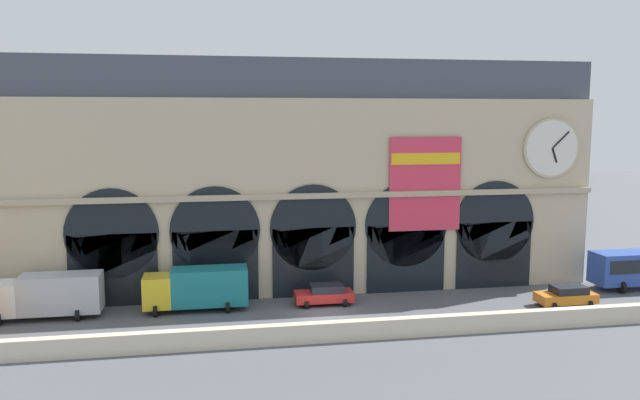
{
  "coord_description": "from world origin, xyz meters",
  "views": [
    {
      "loc": [
        -7.82,
        -42.84,
        14.25
      ],
      "look_at": [
        0.54,
        5.0,
        7.68
      ],
      "focal_mm": 35.32,
      "sensor_mm": 36.0,
      "label": 1
    }
  ],
  "objects_px": {
    "box_truck_midwest": "(197,288)",
    "box_truck_west": "(48,295)",
    "car_center": "(325,294)",
    "car_east": "(567,295)"
  },
  "relations": [
    {
      "from": "car_center",
      "to": "car_east",
      "type": "xyz_separation_m",
      "value": [
        17.87,
        -3.47,
        0.0
      ]
    },
    {
      "from": "car_center",
      "to": "box_truck_midwest",
      "type": "bearing_deg",
      "value": 178.38
    },
    {
      "from": "box_truck_midwest",
      "to": "car_east",
      "type": "distance_m",
      "value": 27.58
    },
    {
      "from": "box_truck_midwest",
      "to": "car_center",
      "type": "distance_m",
      "value": 9.49
    },
    {
      "from": "box_truck_midwest",
      "to": "box_truck_west",
      "type": "bearing_deg",
      "value": -179.65
    },
    {
      "from": "box_truck_midwest",
      "to": "car_center",
      "type": "relative_size",
      "value": 1.7
    },
    {
      "from": "box_truck_west",
      "to": "car_center",
      "type": "xyz_separation_m",
      "value": [
        19.79,
        -0.2,
        -0.9
      ]
    },
    {
      "from": "box_truck_west",
      "to": "box_truck_midwest",
      "type": "bearing_deg",
      "value": 0.35
    },
    {
      "from": "box_truck_midwest",
      "to": "car_east",
      "type": "bearing_deg",
      "value": -7.79
    },
    {
      "from": "box_truck_midwest",
      "to": "car_east",
      "type": "height_order",
      "value": "box_truck_midwest"
    }
  ]
}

